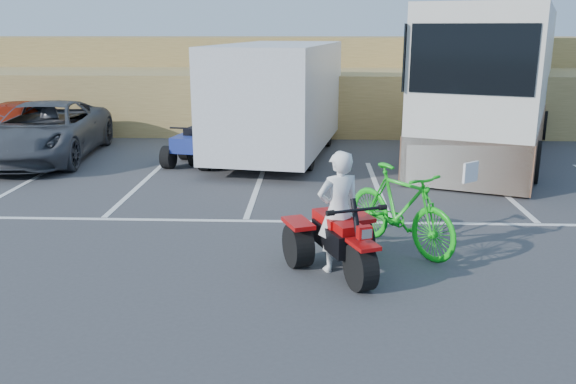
{
  "coord_description": "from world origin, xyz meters",
  "views": [
    {
      "loc": [
        1.24,
        -8.35,
        3.49
      ],
      "look_at": [
        0.86,
        0.82,
        1.0
      ],
      "focal_mm": 38.0,
      "sensor_mm": 36.0,
      "label": 1
    }
  ],
  "objects_px": {
    "rider": "(338,212)",
    "cargo_trailer": "(279,96)",
    "red_car": "(12,124)",
    "red_trike_atv": "(341,273)",
    "quad_atv_blue": "(196,165)",
    "rv_motorhome": "(494,91)",
    "grey_pickup": "(45,131)",
    "green_dirt_bike": "(401,209)",
    "quad_atv_green": "(216,162)"
  },
  "relations": [
    {
      "from": "rider",
      "to": "cargo_trailer",
      "type": "height_order",
      "value": "cargo_trailer"
    },
    {
      "from": "rider",
      "to": "red_car",
      "type": "xyz_separation_m",
      "value": [
        -9.26,
        9.02,
        -0.19
      ]
    },
    {
      "from": "cargo_trailer",
      "to": "rider",
      "type": "bearing_deg",
      "value": -71.7
    },
    {
      "from": "red_trike_atv",
      "to": "quad_atv_blue",
      "type": "height_order",
      "value": "red_trike_atv"
    },
    {
      "from": "red_car",
      "to": "rv_motorhome",
      "type": "bearing_deg",
      "value": 0.92
    },
    {
      "from": "rider",
      "to": "red_car",
      "type": "height_order",
      "value": "rider"
    },
    {
      "from": "grey_pickup",
      "to": "red_car",
      "type": "xyz_separation_m",
      "value": [
        -1.61,
        1.42,
        -0.05
      ]
    },
    {
      "from": "green_dirt_bike",
      "to": "quad_atv_green",
      "type": "relative_size",
      "value": 1.52
    },
    {
      "from": "green_dirt_bike",
      "to": "quad_atv_blue",
      "type": "relative_size",
      "value": 1.36
    },
    {
      "from": "cargo_trailer",
      "to": "quad_atv_green",
      "type": "distance_m",
      "value": 2.5
    },
    {
      "from": "grey_pickup",
      "to": "rv_motorhome",
      "type": "height_order",
      "value": "rv_motorhome"
    },
    {
      "from": "green_dirt_bike",
      "to": "grey_pickup",
      "type": "height_order",
      "value": "grey_pickup"
    },
    {
      "from": "red_car",
      "to": "rv_motorhome",
      "type": "xyz_separation_m",
      "value": [
        14.11,
        0.51,
        1.0
      ]
    },
    {
      "from": "red_trike_atv",
      "to": "rv_motorhome",
      "type": "distance_m",
      "value": 10.92
    },
    {
      "from": "red_trike_atv",
      "to": "rider",
      "type": "distance_m",
      "value": 0.91
    },
    {
      "from": "rv_motorhome",
      "to": "quad_atv_blue",
      "type": "distance_m",
      "value": 8.84
    },
    {
      "from": "red_car",
      "to": "quad_atv_blue",
      "type": "xyz_separation_m",
      "value": [
        5.81,
        -1.99,
        -0.72
      ]
    },
    {
      "from": "green_dirt_bike",
      "to": "quad_atv_blue",
      "type": "height_order",
      "value": "green_dirt_bike"
    },
    {
      "from": "quad_atv_blue",
      "to": "cargo_trailer",
      "type": "bearing_deg",
      "value": 42.69
    },
    {
      "from": "cargo_trailer",
      "to": "rv_motorhome",
      "type": "bearing_deg",
      "value": 20.3
    },
    {
      "from": "rider",
      "to": "quad_atv_green",
      "type": "relative_size",
      "value": 1.2
    },
    {
      "from": "grey_pickup",
      "to": "quad_atv_blue",
      "type": "distance_m",
      "value": 4.3
    },
    {
      "from": "green_dirt_bike",
      "to": "cargo_trailer",
      "type": "height_order",
      "value": "cargo_trailer"
    },
    {
      "from": "green_dirt_bike",
      "to": "rv_motorhome",
      "type": "distance_m",
      "value": 9.48
    },
    {
      "from": "rider",
      "to": "grey_pickup",
      "type": "distance_m",
      "value": 10.78
    },
    {
      "from": "red_trike_atv",
      "to": "grey_pickup",
      "type": "distance_m",
      "value": 10.95
    },
    {
      "from": "red_trike_atv",
      "to": "quad_atv_green",
      "type": "distance_m",
      "value": 8.13
    },
    {
      "from": "cargo_trailer",
      "to": "quad_atv_green",
      "type": "relative_size",
      "value": 4.6
    },
    {
      "from": "red_trike_atv",
      "to": "quad_atv_green",
      "type": "height_order",
      "value": "red_trike_atv"
    },
    {
      "from": "rider",
      "to": "grey_pickup",
      "type": "height_order",
      "value": "rider"
    },
    {
      "from": "rv_motorhome",
      "to": "red_trike_atv",
      "type": "bearing_deg",
      "value": -95.06
    },
    {
      "from": "grey_pickup",
      "to": "red_car",
      "type": "distance_m",
      "value": 2.15
    },
    {
      "from": "red_trike_atv",
      "to": "grey_pickup",
      "type": "relative_size",
      "value": 0.32
    },
    {
      "from": "red_trike_atv",
      "to": "cargo_trailer",
      "type": "relative_size",
      "value": 0.25
    },
    {
      "from": "rider",
      "to": "green_dirt_bike",
      "type": "bearing_deg",
      "value": -160.91
    },
    {
      "from": "red_trike_atv",
      "to": "red_car",
      "type": "distance_m",
      "value": 13.08
    },
    {
      "from": "red_trike_atv",
      "to": "quad_atv_blue",
      "type": "relative_size",
      "value": 1.05
    },
    {
      "from": "rider",
      "to": "cargo_trailer",
      "type": "bearing_deg",
      "value": -103.3
    },
    {
      "from": "red_trike_atv",
      "to": "quad_atv_green",
      "type": "bearing_deg",
      "value": 89.45
    },
    {
      "from": "red_car",
      "to": "rv_motorhome",
      "type": "relative_size",
      "value": 0.37
    },
    {
      "from": "grey_pickup",
      "to": "quad_atv_green",
      "type": "distance_m",
      "value": 4.74
    },
    {
      "from": "quad_atv_blue",
      "to": "quad_atv_green",
      "type": "relative_size",
      "value": 1.12
    },
    {
      "from": "red_trike_atv",
      "to": "rider",
      "type": "height_order",
      "value": "rider"
    },
    {
      "from": "green_dirt_bike",
      "to": "quad_atv_green",
      "type": "xyz_separation_m",
      "value": [
        -4.0,
        6.5,
        -0.68
      ]
    },
    {
      "from": "rider",
      "to": "grey_pickup",
      "type": "xyz_separation_m",
      "value": [
        -7.65,
        7.59,
        -0.14
      ]
    },
    {
      "from": "quad_atv_green",
      "to": "cargo_trailer",
      "type": "bearing_deg",
      "value": 33.07
    },
    {
      "from": "quad_atv_green",
      "to": "green_dirt_bike",
      "type": "bearing_deg",
      "value": -54.01
    },
    {
      "from": "green_dirt_bike",
      "to": "quad_atv_blue",
      "type": "xyz_separation_m",
      "value": [
        -4.48,
        6.12,
        -0.68
      ]
    },
    {
      "from": "red_trike_atv",
      "to": "rider",
      "type": "bearing_deg",
      "value": 90.0
    },
    {
      "from": "red_car",
      "to": "rv_motorhome",
      "type": "height_order",
      "value": "rv_motorhome"
    }
  ]
}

